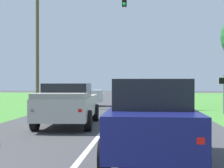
# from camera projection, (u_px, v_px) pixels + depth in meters

# --- Properties ---
(ground_plane) EXTENTS (120.00, 120.00, 0.00)m
(ground_plane) POSITION_uv_depth(u_px,v_px,m) (106.00, 127.00, 13.69)
(ground_plane) COLOR #424244
(red_suv_near) EXTENTS (2.18, 4.60, 1.94)m
(red_suv_near) POSITION_uv_depth(u_px,v_px,m) (151.00, 117.00, 8.15)
(red_suv_near) COLOR navy
(red_suv_near) RESTS_ON ground_plane
(pickup_truck_lead) EXTENTS (2.53, 5.53, 1.81)m
(pickup_truck_lead) POSITION_uv_depth(u_px,v_px,m) (68.00, 104.00, 14.25)
(pickup_truck_lead) COLOR #B7B2A8
(pickup_truck_lead) RESTS_ON ground_plane
(traffic_light) EXTENTS (7.02, 0.40, 8.74)m
(traffic_light) POSITION_uv_depth(u_px,v_px,m) (60.00, 29.00, 23.56)
(traffic_light) COLOR brown
(traffic_light) RESTS_ON ground_plane
(keep_moving_sign) EXTENTS (0.60, 0.09, 2.30)m
(keep_moving_sign) POSITION_uv_depth(u_px,v_px,m) (223.00, 89.00, 19.39)
(keep_moving_sign) COLOR gray
(keep_moving_sign) RESTS_ON ground_plane
(crossing_suv_far) EXTENTS (4.34, 2.14, 1.78)m
(crossing_suv_far) POSITION_uv_depth(u_px,v_px,m) (74.00, 94.00, 26.06)
(crossing_suv_far) COLOR silver
(crossing_suv_far) RESTS_ON ground_plane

